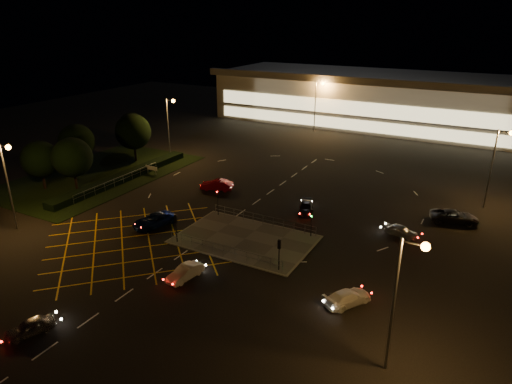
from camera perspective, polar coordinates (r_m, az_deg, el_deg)
The scene contains 27 objects.
ground at distance 51.84m, azimuth -2.23°, elevation -4.61°, with size 180.00×180.00×0.00m, color black.
pedestrian_island at distance 49.37m, azimuth -1.41°, elevation -5.93°, with size 14.00×9.00×0.12m, color #4C4944.
grass_verge at distance 73.02m, azimuth -18.99°, elevation 2.07°, with size 18.00×30.00×0.08m, color black.
hedge at distance 69.39m, azimuth -16.20°, elevation 1.82°, with size 2.00×26.00×1.00m, color black.
supermarket at distance 106.15m, azimuth 15.36°, elevation 11.16°, with size 72.00×26.50×10.50m.
streetlight_sw at distance 55.85m, azimuth -28.56°, elevation 1.91°, with size 1.78×0.56×10.03m.
streetlight_se at distance 30.76m, azimuth 17.87°, elevation -11.37°, with size 1.78×0.56×10.03m.
streetlight_nw at distance 76.71m, azimuth -10.73°, elevation 8.83°, with size 1.78×0.56×10.03m.
streetlight_ne at distance 62.09m, azimuth 27.92°, elevation 3.77°, with size 1.78×0.56×10.03m.
streetlight_far_left at distance 95.53m, azimuth 7.69°, elevation 11.42°, with size 1.78×0.56×10.03m.
signal_sw at distance 48.49m, azimuth -9.98°, elevation -3.76°, with size 0.28×0.30×3.15m.
signal_se at distance 42.69m, azimuth 2.92°, elevation -7.08°, with size 0.28×0.30×3.15m.
signal_nw at distance 54.39m, azimuth -4.82°, elevation -0.67°, with size 0.28×0.30×3.15m.
signal_ne at distance 49.29m, azimuth 6.97°, elevation -3.16°, with size 0.28×0.30×3.15m.
tree_a at distance 68.53m, azimuth -25.39°, elevation 3.71°, with size 5.04×5.04×6.86m.
tree_b at distance 74.68m, azimuth -21.52°, elevation 5.86°, with size 5.40×5.40×7.35m.
tree_c at distance 77.03m, azimuth -15.11°, elevation 7.29°, with size 5.76×5.76×7.84m.
tree_d at distance 85.50m, azimuth -15.28°, elevation 7.97°, with size 4.68×4.68×6.37m.
tree_e at distance 66.52m, azimuth -21.99°, elevation 4.03°, with size 5.40×5.40×7.35m.
car_near_silver at distance 39.80m, azimuth -26.39°, elevation -14.86°, with size 1.44×3.57×1.22m, color #9D9FA4.
car_queue_white at distance 42.83m, azimuth -8.85°, elevation -9.92°, with size 1.33×3.80×1.25m, color #B9B9B9.
car_left_blue at distance 53.49m, azimuth -12.63°, elevation -3.47°, with size 2.33×5.06×1.41m, color #0C1B4C.
car_far_dkgrey at distance 56.13m, azimuth 6.24°, elevation -1.95°, with size 1.70×4.19×1.21m, color black.
car_right_silver at distance 52.40m, azimuth 17.68°, elevation -4.64°, with size 1.45×3.60×1.23m, color #B7BBBF.
car_circ_red at distance 63.05m, azimuth -4.93°, elevation 0.89°, with size 1.56×4.49×1.48m, color maroon.
car_east_grey at distance 57.79m, azimuth 23.53°, elevation -2.84°, with size 2.47×5.36×1.49m, color black.
car_approach_white at distance 39.77m, azimuth 11.38°, elevation -12.78°, with size 1.75×4.32×1.25m, color silver.
Camera 1 is at (24.03, -39.98, 22.64)m, focal length 32.00 mm.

